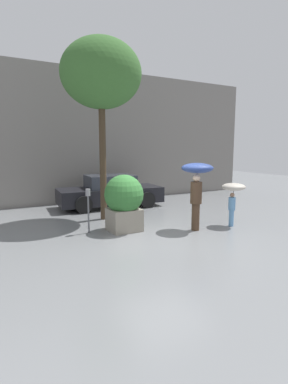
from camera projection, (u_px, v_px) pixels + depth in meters
The scene contains 8 objects.
ground_plane at pixel (162, 237), 8.47m from camera, with size 40.00×40.00×0.00m, color slate.
building_facade at pixel (87, 137), 13.67m from camera, with size 18.00×0.30×6.00m.
planter_box at pixel (124, 200), 8.96m from camera, with size 1.18×1.18×1.70m.
person_adult at pixel (197, 179), 9.00m from camera, with size 0.96×0.96×2.04m.
person_child at pixel (233, 191), 9.51m from camera, with size 0.74×0.74×1.38m.
parked_car_near at pixel (110, 192), 12.70m from camera, with size 4.43×2.20×1.35m.
street_tree at pixel (101, 75), 9.87m from camera, with size 2.69×2.69×6.05m.
parking_meter at pixel (88, 202), 8.69m from camera, with size 0.14×0.14×1.31m.
Camera 1 is at (-4.38, -6.94, 2.48)m, focal length 28.00 mm.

